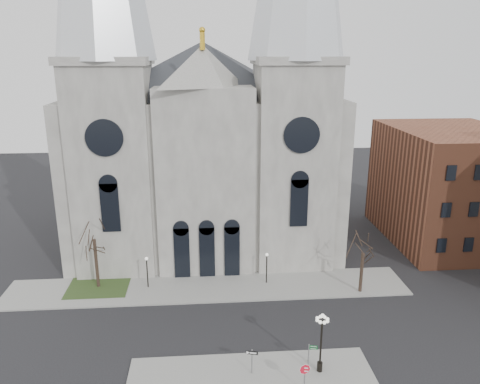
{
  "coord_description": "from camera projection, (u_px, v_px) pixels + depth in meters",
  "views": [
    {
      "loc": [
        -0.09,
        -31.39,
        22.85
      ],
      "look_at": [
        3.01,
        8.0,
        10.96
      ],
      "focal_mm": 35.0,
      "sensor_mm": 36.0,
      "label": 1
    }
  ],
  "objects": [
    {
      "name": "ground",
      "position": [
        210.0,
        356.0,
        36.55
      ],
      "size": [
        160.0,
        160.0,
        0.0
      ],
      "primitive_type": "plane",
      "color": "black",
      "rests_on": "ground"
    },
    {
      "name": "sidewalk_far",
      "position": [
        208.0,
        288.0,
        47.03
      ],
      "size": [
        40.0,
        6.0,
        0.14
      ],
      "primitive_type": "cube",
      "color": "gray",
      "rests_on": "ground"
    },
    {
      "name": "grass_patch",
      "position": [
        99.0,
        287.0,
        47.16
      ],
      "size": [
        6.0,
        5.0,
        0.18
      ],
      "primitive_type": "cube",
      "color": "#2A441D",
      "rests_on": "ground"
    },
    {
      "name": "cathedral",
      "position": [
        203.0,
        92.0,
        53.05
      ],
      "size": [
        33.0,
        26.66,
        54.0
      ],
      "color": "gray",
      "rests_on": "ground"
    },
    {
      "name": "bg_building_brick",
      "position": [
        448.0,
        185.0,
        57.79
      ],
      "size": [
        14.0,
        18.0,
        14.0
      ],
      "primitive_type": "cube",
      "color": "brown",
      "rests_on": "ground"
    },
    {
      "name": "tree_left",
      "position": [
        94.0,
        236.0,
        45.57
      ],
      "size": [
        3.2,
        3.2,
        7.5
      ],
      "color": "black",
      "rests_on": "ground"
    },
    {
      "name": "tree_right",
      "position": [
        363.0,
        251.0,
        44.98
      ],
      "size": [
        3.2,
        3.2,
        6.0
      ],
      "color": "black",
      "rests_on": "ground"
    },
    {
      "name": "ped_lamp_left",
      "position": [
        147.0,
        267.0,
        46.41
      ],
      "size": [
        0.32,
        0.32,
        3.26
      ],
      "color": "black",
      "rests_on": "sidewalk_far"
    },
    {
      "name": "ped_lamp_right",
      "position": [
        267.0,
        263.0,
        47.31
      ],
      "size": [
        0.32,
        0.32,
        3.26
      ],
      "color": "black",
      "rests_on": "sidewalk_far"
    },
    {
      "name": "stop_sign",
      "position": [
        305.0,
        372.0,
        32.08
      ],
      "size": [
        0.8,
        0.21,
        2.26
      ],
      "rotation": [
        0.0,
        0.0,
        -0.23
      ],
      "color": "slate",
      "rests_on": "sidewalk_near"
    },
    {
      "name": "globe_lamp",
      "position": [
        321.0,
        336.0,
        33.8
      ],
      "size": [
        1.14,
        1.14,
        4.79
      ],
      "rotation": [
        0.0,
        0.0,
        0.12
      ],
      "color": "black",
      "rests_on": "sidewalk_near"
    },
    {
      "name": "one_way_sign",
      "position": [
        252.0,
        357.0,
        34.02
      ],
      "size": [
        0.87,
        0.24,
        2.01
      ],
      "rotation": [
        0.0,
        0.0,
        -0.23
      ],
      "color": "slate",
      "rests_on": "sidewalk_near"
    },
    {
      "name": "street_name_sign",
      "position": [
        310.0,
        354.0,
        34.57
      ],
      "size": [
        0.66,
        0.18,
        2.08
      ],
      "rotation": [
        0.0,
        0.0,
        -0.2
      ],
      "color": "slate",
      "rests_on": "sidewalk_near"
    }
  ]
}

